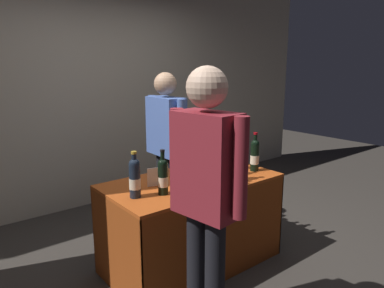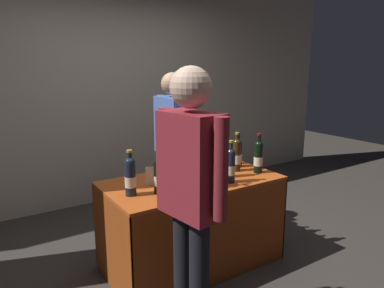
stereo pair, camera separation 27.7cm
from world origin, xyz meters
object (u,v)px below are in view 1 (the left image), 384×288
(flower_vase, at_px, (216,173))
(taster_foreground_right, at_px, (206,186))
(featured_wine_bottle, at_px, (222,150))
(display_bottle_0, at_px, (135,177))
(vendor_presenter, at_px, (166,138))
(tasting_table, at_px, (192,206))
(wine_glass_near_vendor, at_px, (206,155))

(flower_vase, height_order, taster_foreground_right, taster_foreground_right)
(featured_wine_bottle, height_order, display_bottle_0, display_bottle_0)
(featured_wine_bottle, relative_size, vendor_presenter, 0.19)
(featured_wine_bottle, relative_size, display_bottle_0, 0.90)
(display_bottle_0, bearing_deg, tasting_table, 6.75)
(featured_wine_bottle, relative_size, taster_foreground_right, 0.18)
(tasting_table, relative_size, wine_glass_near_vendor, 10.15)
(featured_wine_bottle, height_order, wine_glass_near_vendor, featured_wine_bottle)
(display_bottle_0, height_order, wine_glass_near_vendor, display_bottle_0)
(taster_foreground_right, bearing_deg, vendor_presenter, -34.19)
(tasting_table, bearing_deg, featured_wine_bottle, 20.68)
(vendor_presenter, bearing_deg, taster_foreground_right, -25.32)
(taster_foreground_right, bearing_deg, wine_glass_near_vendor, -48.76)
(display_bottle_0, height_order, taster_foreground_right, taster_foreground_right)
(tasting_table, xyz_separation_m, flower_vase, (0.05, -0.25, 0.34))
(featured_wine_bottle, bearing_deg, display_bottle_0, -166.35)
(vendor_presenter, distance_m, taster_foreground_right, 1.60)
(flower_vase, bearing_deg, tasting_table, 100.59)
(flower_vase, xyz_separation_m, vendor_presenter, (0.17, 0.93, 0.10))
(display_bottle_0, relative_size, taster_foreground_right, 0.20)
(tasting_table, distance_m, featured_wine_bottle, 0.67)
(wine_glass_near_vendor, relative_size, vendor_presenter, 0.09)
(wine_glass_near_vendor, xyz_separation_m, vendor_presenter, (-0.16, 0.43, 0.11))
(taster_foreground_right, bearing_deg, tasting_table, -41.24)
(wine_glass_near_vendor, xyz_separation_m, taster_foreground_right, (-0.86, -1.00, 0.15))
(display_bottle_0, distance_m, taster_foreground_right, 0.69)
(display_bottle_0, xyz_separation_m, vendor_presenter, (0.79, 0.75, 0.06))
(tasting_table, relative_size, taster_foreground_right, 0.86)
(tasting_table, bearing_deg, vendor_presenter, 72.46)
(display_bottle_0, xyz_separation_m, wine_glass_near_vendor, (0.95, 0.32, -0.05))
(featured_wine_bottle, relative_size, flower_vase, 0.77)
(taster_foreground_right, bearing_deg, flower_vase, -54.90)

